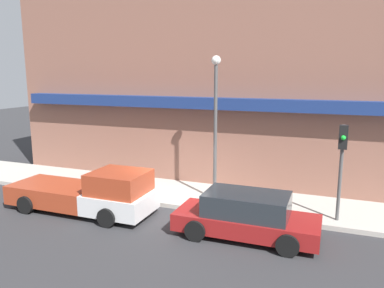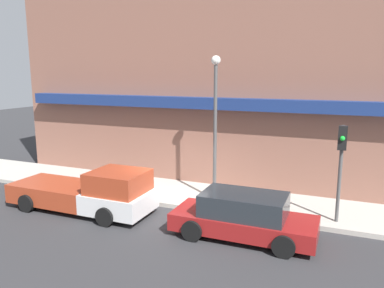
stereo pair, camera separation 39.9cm
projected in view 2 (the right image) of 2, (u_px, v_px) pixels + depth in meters
The scene contains 8 objects.
ground_plane at pixel (171, 208), 14.65m from camera, with size 80.00×80.00×0.00m, color #2D2D30.
sidewalk at pixel (187, 194), 16.06m from camera, with size 36.00×3.15×0.17m.
building at pixel (212, 64), 17.79m from camera, with size 19.80×3.80×11.30m.
pickup_truck at pixel (90, 192), 14.21m from camera, with size 5.76×2.16×1.71m.
parked_car at pixel (244, 216), 11.96m from camera, with size 4.58×1.99×1.46m.
fire_hydrant at pixel (280, 203), 13.85m from camera, with size 0.17×0.17×0.62m.
street_lamp at pixel (215, 112), 14.55m from camera, with size 0.36×0.36×5.70m.
traffic_light at pixel (341, 156), 12.41m from camera, with size 0.28×0.42×3.36m.
Camera 2 is at (6.09, -12.54, 5.22)m, focal length 35.00 mm.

